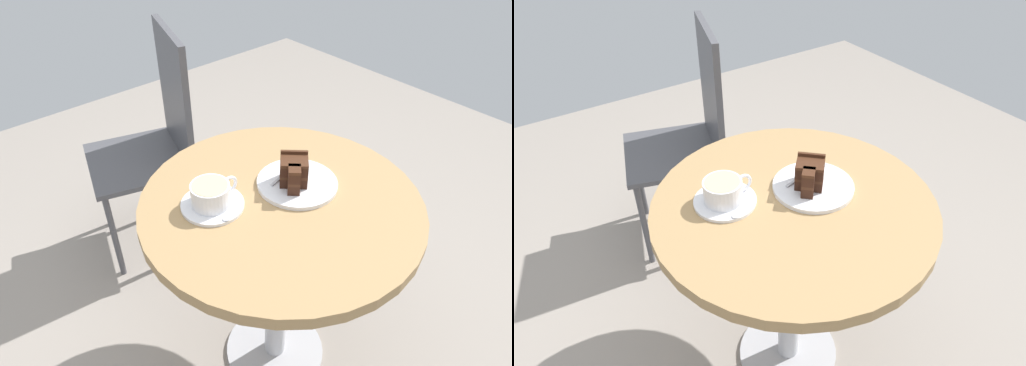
% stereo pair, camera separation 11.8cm
% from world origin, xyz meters
% --- Properties ---
extents(ground_plane, '(4.40, 4.40, 0.01)m').
position_xyz_m(ground_plane, '(0.00, 0.00, -0.01)').
color(ground_plane, gray).
rests_on(ground_plane, ground).
extents(cafe_table, '(0.75, 0.75, 0.69)m').
position_xyz_m(cafe_table, '(0.00, 0.00, 0.58)').
color(cafe_table, '#A37F51').
rests_on(cafe_table, ground).
extents(saucer, '(0.16, 0.16, 0.01)m').
position_xyz_m(saucer, '(-0.15, 0.10, 0.70)').
color(saucer, white).
rests_on(saucer, cafe_table).
extents(coffee_cup, '(0.14, 0.10, 0.06)m').
position_xyz_m(coffee_cup, '(-0.15, 0.10, 0.73)').
color(coffee_cup, white).
rests_on(coffee_cup, saucer).
extents(teaspoon, '(0.09, 0.05, 0.00)m').
position_xyz_m(teaspoon, '(-0.14, 0.04, 0.70)').
color(teaspoon, '#B7B7BC').
rests_on(teaspoon, saucer).
extents(cake_plate, '(0.22, 0.22, 0.01)m').
position_xyz_m(cake_plate, '(0.08, 0.02, 0.70)').
color(cake_plate, white).
rests_on(cake_plate, cafe_table).
extents(cake_slice, '(0.10, 0.10, 0.08)m').
position_xyz_m(cake_slice, '(0.06, 0.02, 0.74)').
color(cake_slice, '#381E14').
rests_on(cake_slice, cake_plate).
extents(fork, '(0.16, 0.05, 0.00)m').
position_xyz_m(fork, '(0.11, 0.07, 0.71)').
color(fork, '#B7B7BC').
rests_on(fork, cake_plate).
extents(napkin, '(0.17, 0.18, 0.00)m').
position_xyz_m(napkin, '(0.07, 0.02, 0.69)').
color(napkin, beige).
rests_on(napkin, cafe_table).
extents(cafe_chair, '(0.48, 0.48, 0.92)m').
position_xyz_m(cafe_chair, '(0.06, 0.75, 0.53)').
color(cafe_chair, '#4C4C51').
rests_on(cafe_chair, ground).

